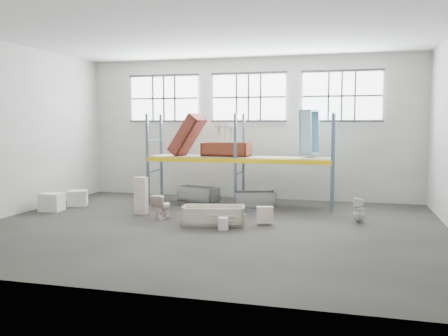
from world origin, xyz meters
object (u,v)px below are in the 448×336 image
(carton_near, at_px, (52,202))
(bucket, at_px, (223,224))
(steel_tub_right, at_px, (255,199))
(rust_tub_flat, at_px, (226,149))
(steel_tub_left, at_px, (198,194))
(toilet_beige, at_px, (162,206))
(toilet_white, at_px, (359,210))
(blue_tub_upright, at_px, (309,132))
(cistern_tall, at_px, (141,196))
(bathtub_beige, at_px, (214,215))

(carton_near, bearing_deg, bucket, -11.55)
(steel_tub_right, relative_size, rust_tub_flat, 0.85)
(bucket, bearing_deg, steel_tub_left, 115.81)
(carton_near, bearing_deg, toilet_beige, -2.70)
(toilet_white, bearing_deg, blue_tub_upright, -146.64)
(cistern_tall, xyz_separation_m, carton_near, (-2.88, -0.23, -0.28))
(toilet_white, bearing_deg, toilet_beige, -83.42)
(rust_tub_flat, xyz_separation_m, bucket, (0.91, -3.82, -1.66))
(cistern_tall, bearing_deg, bucket, -25.21)
(toilet_white, bearing_deg, carton_near, -87.85)
(toilet_beige, relative_size, steel_tub_left, 0.50)
(blue_tub_upright, bearing_deg, toilet_beige, -142.19)
(toilet_beige, relative_size, rust_tub_flat, 0.44)
(rust_tub_flat, bearing_deg, steel_tub_left, 167.38)
(toilet_beige, height_order, toilet_white, toilet_white)
(cistern_tall, distance_m, bucket, 3.23)
(toilet_white, height_order, blue_tub_upright, blue_tub_upright)
(steel_tub_right, height_order, rust_tub_flat, rust_tub_flat)
(steel_tub_right, bearing_deg, blue_tub_upright, 16.61)
(steel_tub_right, height_order, blue_tub_upright, blue_tub_upright)
(blue_tub_upright, height_order, carton_near, blue_tub_upright)
(cistern_tall, relative_size, steel_tub_left, 0.80)
(toilet_beige, bearing_deg, steel_tub_left, -83.00)
(bathtub_beige, distance_m, carton_near, 5.38)
(blue_tub_upright, bearing_deg, rust_tub_flat, -176.11)
(bathtub_beige, bearing_deg, blue_tub_upright, 45.66)
(bathtub_beige, height_order, toilet_beige, toilet_beige)
(cistern_tall, relative_size, bucket, 3.53)
(toilet_beige, xyz_separation_m, steel_tub_left, (0.11, 3.05, -0.09))
(bathtub_beige, relative_size, rust_tub_flat, 1.06)
(cistern_tall, height_order, steel_tub_left, cistern_tall)
(blue_tub_upright, xyz_separation_m, bucket, (-1.80, -4.00, -2.24))
(rust_tub_flat, height_order, blue_tub_upright, blue_tub_upright)
(cistern_tall, height_order, steel_tub_right, cistern_tall)
(bathtub_beige, distance_m, toilet_beige, 1.71)
(rust_tub_flat, bearing_deg, toilet_white, -25.46)
(steel_tub_left, bearing_deg, toilet_beige, -91.99)
(steel_tub_left, bearing_deg, steel_tub_right, -14.64)
(bucket, bearing_deg, cistern_tall, 154.00)
(steel_tub_right, bearing_deg, steel_tub_left, 165.36)
(rust_tub_flat, relative_size, bucket, 4.99)
(toilet_white, bearing_deg, cistern_tall, -88.16)
(blue_tub_upright, relative_size, carton_near, 2.23)
(toilet_beige, bearing_deg, rust_tub_flat, -103.41)
(blue_tub_upright, relative_size, bucket, 4.54)
(bathtub_beige, height_order, cistern_tall, cistern_tall)
(toilet_beige, bearing_deg, bathtub_beige, 174.32)
(steel_tub_right, xyz_separation_m, carton_near, (-5.90, -2.33, 0.03))
(bathtub_beige, bearing_deg, cistern_tall, 149.83)
(cistern_tall, xyz_separation_m, steel_tub_right, (3.02, 2.10, -0.31))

